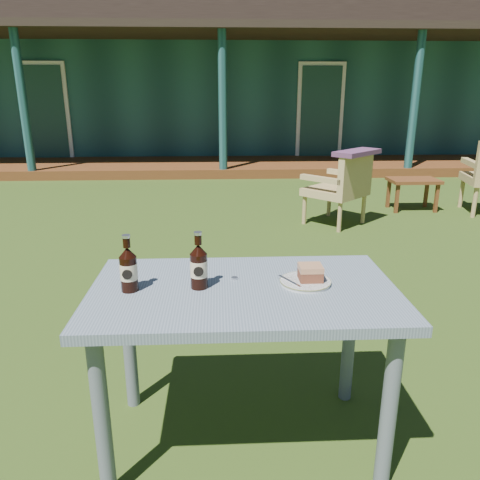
{
  "coord_description": "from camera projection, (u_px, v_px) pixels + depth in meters",
  "views": [
    {
      "loc": [
        -0.09,
        -3.28,
        1.46
      ],
      "look_at": [
        0.0,
        -1.3,
        0.82
      ],
      "focal_mm": 35.0,
      "sensor_mm": 36.0,
      "label": 1
    }
  ],
  "objects": [
    {
      "name": "ground",
      "position": [
        232.0,
        290.0,
        3.57
      ],
      "size": [
        80.0,
        80.0,
        0.0
      ],
      "primitive_type": "plane",
      "color": "#334916"
    },
    {
      "name": "pavilion",
      "position": [
        220.0,
        84.0,
        12.01
      ],
      "size": [
        15.8,
        8.3,
        3.45
      ],
      "color": "#1A4444",
      "rests_on": "ground"
    },
    {
      "name": "tree_mid",
      "position": [
        288.0,
        9.0,
        19.86
      ],
      "size": [
        0.28,
        0.28,
        9.5
      ],
      "primitive_type": "cylinder",
      "color": "brown",
      "rests_on": "ground"
    },
    {
      "name": "cafe_table",
      "position": [
        244.0,
        311.0,
        1.86
      ],
      "size": [
        1.2,
        0.7,
        0.72
      ],
      "color": "slate",
      "rests_on": "ground"
    },
    {
      "name": "plate",
      "position": [
        305.0,
        282.0,
        1.87
      ],
      "size": [
        0.2,
        0.2,
        0.01
      ],
      "color": "silver",
      "rests_on": "cafe_table"
    },
    {
      "name": "cake_slice",
      "position": [
        310.0,
        272.0,
        1.86
      ],
      "size": [
        0.09,
        0.09,
        0.06
      ],
      "color": "brown",
      "rests_on": "plate"
    },
    {
      "name": "fork",
      "position": [
        290.0,
        281.0,
        1.85
      ],
      "size": [
        0.08,
        0.13,
        0.0
      ],
      "primitive_type": "cube",
      "rotation": [
        0.0,
        0.0,
        0.51
      ],
      "color": "silver",
      "rests_on": "plate"
    },
    {
      "name": "cola_bottle_near",
      "position": [
        199.0,
        266.0,
        1.8
      ],
      "size": [
        0.07,
        0.07,
        0.23
      ],
      "color": "black",
      "rests_on": "cafe_table"
    },
    {
      "name": "cola_bottle_far",
      "position": [
        129.0,
        269.0,
        1.78
      ],
      "size": [
        0.07,
        0.07,
        0.22
      ],
      "color": "black",
      "rests_on": "cafe_table"
    },
    {
      "name": "bottle_cap",
      "position": [
        235.0,
        278.0,
        1.91
      ],
      "size": [
        0.03,
        0.03,
        0.01
      ],
      "primitive_type": "cylinder",
      "color": "silver",
      "rests_on": "cafe_table"
    },
    {
      "name": "armchair_left",
      "position": [
        342.0,
        185.0,
        5.18
      ],
      "size": [
        0.81,
        0.81,
        0.8
      ],
      "color": "tan",
      "rests_on": "ground"
    },
    {
      "name": "floral_throw",
      "position": [
        357.0,
        153.0,
        4.96
      ],
      "size": [
        0.62,
        0.6,
        0.05
      ],
      "primitive_type": "cube",
      "rotation": [
        0.0,
        0.0,
        3.9
      ],
      "color": "#593254",
      "rests_on": "armchair_left"
    },
    {
      "name": "side_table",
      "position": [
        413.0,
        183.0,
        5.88
      ],
      "size": [
        0.6,
        0.4,
        0.4
      ],
      "color": "#5F3217",
      "rests_on": "ground"
    }
  ]
}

